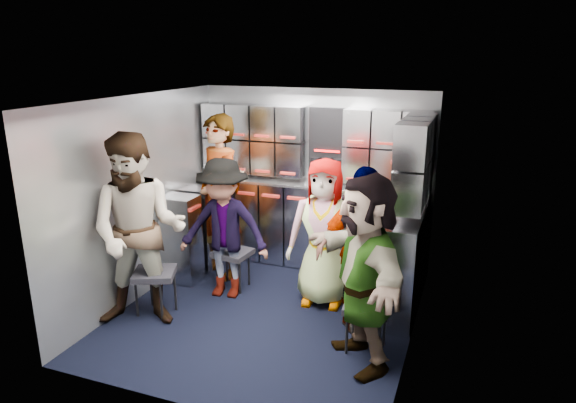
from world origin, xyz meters
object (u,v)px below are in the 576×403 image
(jump_seat_mid_left, at_px, (233,255))
(attendant_arc_c, at_px, (324,233))
(jump_seat_mid_right, at_px, (363,282))
(attendant_arc_a, at_px, (139,232))
(jump_seat_near_left, at_px, (155,276))
(jump_seat_center, at_px, (328,258))
(attendant_arc_d, at_px, (361,249))
(attendant_arc_b, at_px, (224,229))
(attendant_standing, at_px, (219,198))
(jump_seat_near_right, at_px, (367,308))
(attendant_arc_e, at_px, (364,272))

(jump_seat_mid_left, height_order, attendant_arc_c, attendant_arc_c)
(jump_seat_mid_right, relative_size, attendant_arc_a, 0.24)
(jump_seat_near_left, relative_size, jump_seat_mid_right, 1.12)
(jump_seat_near_left, relative_size, jump_seat_mid_left, 1.14)
(jump_seat_center, distance_m, attendant_arc_c, 0.39)
(attendant_arc_d, bearing_deg, attendant_arc_b, 132.08)
(attendant_arc_a, relative_size, attendant_arc_d, 1.19)
(attendant_standing, xyz_separation_m, attendant_arc_c, (1.29, -0.24, -0.17))
(jump_seat_mid_right, relative_size, attendant_standing, 0.24)
(attendant_standing, bearing_deg, attendant_arc_d, 13.22)
(jump_seat_center, height_order, attendant_arc_c, attendant_arc_c)
(jump_seat_near_right, xyz_separation_m, attendant_arc_d, (-0.16, 0.40, 0.38))
(attendant_arc_b, distance_m, attendant_arc_c, 1.04)
(jump_seat_center, distance_m, attendant_arc_d, 0.77)
(attendant_arc_a, xyz_separation_m, attendant_arc_c, (1.47, 1.00, -0.16))
(jump_seat_near_left, height_order, jump_seat_center, jump_seat_center)
(jump_seat_near_left, bearing_deg, attendant_arc_b, 53.23)
(jump_seat_near_left, xyz_separation_m, jump_seat_mid_left, (0.46, 0.79, -0.02))
(jump_seat_mid_left, distance_m, jump_seat_near_right, 1.77)
(jump_seat_center, xyz_separation_m, attendant_arc_d, (0.45, -0.51, 0.36))
(jump_seat_mid_left, distance_m, attendant_arc_b, 0.40)
(jump_seat_center, bearing_deg, attendant_standing, 177.41)
(jump_seat_near_left, xyz_separation_m, attendant_standing, (0.18, 1.06, 0.53))
(jump_seat_mid_left, xyz_separation_m, jump_seat_mid_right, (1.47, -0.13, -0.02))
(jump_seat_near_right, height_order, attendant_arc_a, attendant_arc_a)
(jump_seat_center, height_order, attendant_arc_b, attendant_arc_b)
(jump_seat_mid_right, bearing_deg, jump_seat_near_right, -74.68)
(jump_seat_mid_left, xyz_separation_m, attendant_arc_e, (1.62, -0.89, 0.43))
(jump_seat_mid_right, distance_m, attendant_arc_d, 0.45)
(jump_seat_mid_left, distance_m, jump_seat_center, 1.04)
(attendant_arc_a, xyz_separation_m, attendant_arc_e, (2.08, 0.08, -0.10))
(attendant_arc_c, bearing_deg, attendant_arc_e, -61.53)
(jump_seat_center, bearing_deg, attendant_arc_e, -60.94)
(attendant_arc_b, distance_m, attendant_arc_d, 1.47)
(attendant_arc_a, distance_m, attendant_arc_e, 2.08)
(jump_seat_center, distance_m, jump_seat_near_right, 1.10)
(jump_seat_center, height_order, attendant_arc_a, attendant_arc_a)
(attendant_arc_a, relative_size, attendant_arc_e, 1.13)
(attendant_standing, height_order, attendant_arc_c, attendant_standing)
(jump_seat_mid_right, relative_size, attendant_arc_d, 0.29)
(jump_seat_near_left, distance_m, attendant_arc_e, 2.12)
(jump_seat_near_right, relative_size, attendant_arc_c, 0.30)
(attendant_standing, relative_size, attendant_arc_a, 1.02)
(attendant_standing, distance_m, attendant_arc_d, 1.84)
(jump_seat_mid_right, relative_size, attendant_arc_e, 0.27)
(jump_seat_near_left, xyz_separation_m, jump_seat_center, (1.47, 1.00, 0.01))
(jump_seat_near_left, height_order, attendant_arc_d, attendant_arc_d)
(jump_seat_near_right, xyz_separation_m, attendant_arc_a, (-2.08, -0.26, 0.52))
(attendant_arc_a, bearing_deg, attendant_arc_d, -0.97)
(jump_seat_near_left, height_order, attendant_arc_b, attendant_arc_b)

